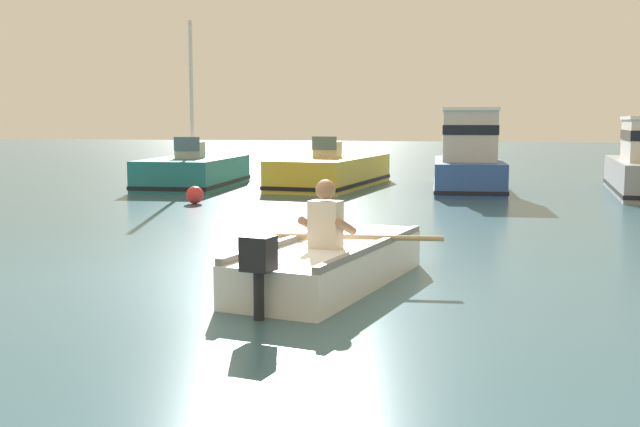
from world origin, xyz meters
The scene contains 6 objects.
ground_plane centered at (0.00, 0.00, 0.00)m, with size 120.00×120.00×0.00m, color #386070.
rowboat_with_person centered at (1.19, -0.33, 0.25)m, with size 2.06×3.71×1.19m.
moored_boat_teal centered at (-5.17, 11.08, 0.40)m, with size 2.38×4.58×4.49m.
moored_boat_yellow centered at (-1.53, 12.17, 0.39)m, with size 2.57×5.57×1.40m.
moored_boat_blue centered at (2.22, 11.53, 0.79)m, with size 2.08×4.74×2.15m.
mooring_buoy centered at (-3.52, 7.09, 0.20)m, with size 0.39×0.39×0.39m, color red.
Camera 1 is at (2.95, -8.56, 1.82)m, focal length 42.83 mm.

